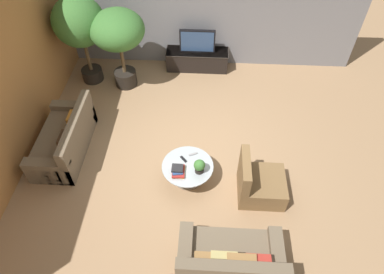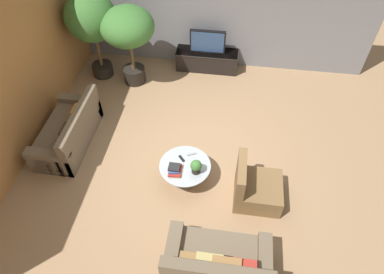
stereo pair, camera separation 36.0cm
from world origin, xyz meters
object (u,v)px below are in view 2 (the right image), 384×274
Objects in this scene: potted_palm_tall at (91,20)px; coffee_table at (185,170)px; television at (208,42)px; couch_near_entry at (217,264)px; potted_palm_corner at (128,31)px; media_console at (207,60)px; potted_plant_tabletop at (196,167)px; couch_by_wall at (69,132)px; armchair_wicker at (255,188)px.

coffee_table is at bearing -48.87° from potted_palm_tall.
television reaches higher than couch_near_entry.
couch_near_entry is at bearing -61.35° from potted_palm_corner.
media_console is 1.00× the size of couch_near_entry.
potted_plant_tabletop is (0.20, -3.57, 0.29)m from media_console.
television is 2.66m from potted_palm_tall.
potted_palm_corner reaches higher than couch_near_entry.
couch_by_wall is 6.35× the size of potted_plant_tabletop.
potted_palm_corner is (-1.65, 2.71, 1.06)m from coffee_table.
couch_by_wall is at bearing -35.29° from couch_near_entry.
potted_palm_tall reaches higher than media_console.
media_console is 1.66× the size of coffee_table.
potted_palm_corner is 6.87× the size of potted_plant_tabletop.
potted_plant_tabletop is at bearing 83.82° from armchair_wicker.
potted_palm_corner is at bearing 121.29° from coffee_table.
potted_palm_tall is at bearing 131.13° from coffee_table.
potted_plant_tabletop is (0.20, -3.57, -0.22)m from television.
potted_palm_corner is at bearing -155.86° from television.
couch_near_entry is 5.64m from potted_palm_tall.
television is at bearing -81.97° from couch_near_entry.
couch_near_entry reaches higher than media_console.
television is at bearing 18.67° from armchair_wicker.
television is 3.79m from couch_by_wall.
couch_near_entry is (0.72, -5.10, -0.47)m from television.
couch_by_wall is 3.86m from couch_near_entry.
armchair_wicker is at bearing -6.18° from potted_plant_tabletop.
media_console is 3.46m from coffee_table.
potted_palm_tall reaches higher than coffee_table.
potted_palm_tall is at bearing 132.40° from potted_plant_tabletop.
armchair_wicker is at bearing -39.39° from potted_palm_tall.
couch_near_entry is 1.63m from potted_plant_tabletop.
potted_palm_tall is at bearing -166.40° from television.
couch_by_wall is 3.76m from armchair_wicker.
potted_palm_corner is at bearing 160.10° from couch_by_wall.
couch_by_wall is at bearing 165.14° from potted_plant_tabletop.
television is 1.91m from potted_palm_corner.
potted_plant_tabletop is at bearing -86.75° from media_console.
potted_plant_tabletop is (-0.52, 1.53, 0.25)m from couch_near_entry.
couch_near_entry is 5.63× the size of potted_plant_tabletop.
potted_palm_corner is at bearing -61.35° from couch_near_entry.
couch_by_wall is at bearing -130.25° from television.
television is at bearing 13.60° from potted_palm_tall.
armchair_wicker is at bearing -71.34° from media_console.
couch_by_wall is 0.92× the size of potted_palm_corner.
coffee_table is 1.27m from armchair_wicker.
television is 3.49m from coffee_table.
coffee_table is 3.96m from potted_palm_tall.
media_console is 3.76m from couch_by_wall.
coffee_table is 1.79m from couch_near_entry.
media_console is 2.84m from potted_palm_tall.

